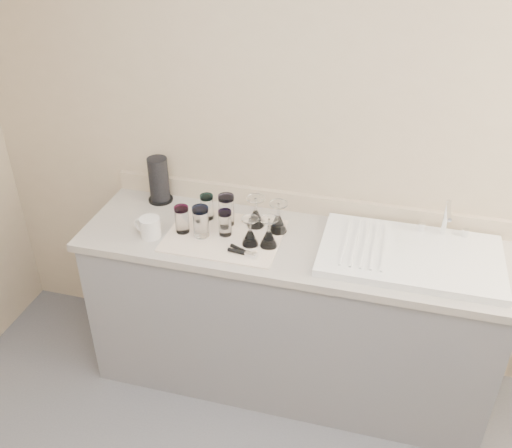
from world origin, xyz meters
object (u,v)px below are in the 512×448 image
(goblet_front_left, at_px, (250,235))
(goblet_front_right, at_px, (269,236))
(tumbler_cyan, at_px, (207,207))
(goblet_back_left, at_px, (256,216))
(tumbler_lavender, at_px, (225,223))
(goblet_back_right, at_px, (278,222))
(can_opener, at_px, (243,252))
(tumbler_blue, at_px, (201,221))
(paper_towel_roll, at_px, (159,180))
(tumbler_purple, at_px, (226,210))
(sink_unit, at_px, (411,255))
(tumbler_magenta, at_px, (182,219))
(white_mug, at_px, (150,227))

(goblet_front_left, xyz_separation_m, goblet_front_right, (0.09, 0.01, 0.00))
(tumbler_cyan, height_order, goblet_back_left, goblet_back_left)
(tumbler_lavender, relative_size, goblet_front_left, 0.91)
(goblet_back_right, relative_size, goblet_front_right, 1.05)
(tumbler_cyan, bearing_deg, can_opener, -44.28)
(tumbler_blue, xyz_separation_m, paper_towel_roll, (-0.33, 0.28, 0.03))
(tumbler_purple, height_order, paper_towel_roll, paper_towel_roll)
(tumbler_lavender, relative_size, can_opener, 0.88)
(tumbler_blue, distance_m, goblet_back_left, 0.28)
(goblet_back_left, height_order, goblet_front_right, goblet_back_left)
(goblet_front_right, bearing_deg, goblet_back_left, 123.96)
(goblet_front_left, height_order, can_opener, goblet_front_left)
(goblet_back_left, relative_size, goblet_front_right, 1.05)
(tumbler_blue, distance_m, goblet_front_left, 0.25)
(sink_unit, xyz_separation_m, can_opener, (-0.75, -0.17, -0.00))
(goblet_front_left, height_order, goblet_front_right, goblet_front_right)
(goblet_front_left, xyz_separation_m, can_opener, (-0.01, -0.08, -0.04))
(tumbler_purple, bearing_deg, goblet_back_right, 0.21)
(tumbler_magenta, distance_m, can_opener, 0.36)
(tumbler_purple, distance_m, goblet_back_left, 0.15)
(can_opener, xyz_separation_m, paper_towel_roll, (-0.57, 0.37, 0.10))
(goblet_back_right, bearing_deg, sink_unit, -5.04)
(tumbler_blue, bearing_deg, tumbler_lavender, 20.56)
(goblet_back_left, bearing_deg, tumbler_purple, -171.46)
(tumbler_magenta, relative_size, goblet_back_right, 0.88)
(tumbler_cyan, bearing_deg, tumbler_magenta, -116.66)
(tumbler_lavender, height_order, can_opener, tumbler_lavender)
(tumbler_magenta, xyz_separation_m, white_mug, (-0.14, -0.07, -0.03))
(sink_unit, bearing_deg, goblet_back_right, 174.96)
(tumbler_blue, relative_size, goblet_back_right, 0.99)
(tumbler_magenta, xyz_separation_m, goblet_back_right, (0.45, 0.13, -0.02))
(sink_unit, distance_m, tumbler_purple, 0.90)
(tumbler_purple, height_order, can_opener, tumbler_purple)
(tumbler_magenta, relative_size, white_mug, 0.96)
(tumbler_blue, height_order, goblet_back_left, goblet_back_left)
(goblet_front_left, relative_size, goblet_front_right, 0.95)
(tumbler_blue, xyz_separation_m, goblet_front_right, (0.33, 0.00, -0.03))
(sink_unit, relative_size, tumbler_cyan, 6.23)
(sink_unit, bearing_deg, goblet_back_left, 174.20)
(goblet_front_right, bearing_deg, paper_towel_roll, 157.25)
(white_mug, bearing_deg, tumbler_magenta, 26.13)
(tumbler_lavender, height_order, goblet_front_left, goblet_front_left)
(white_mug, bearing_deg, goblet_front_left, 5.66)
(tumbler_lavender, distance_m, goblet_back_left, 0.17)
(can_opener, bearing_deg, tumbler_magenta, 162.72)
(sink_unit, bearing_deg, tumbler_lavender, -177.45)
(tumbler_lavender, height_order, goblet_back_right, goblet_back_right)
(goblet_back_right, bearing_deg, white_mug, -161.65)
(sink_unit, xyz_separation_m, tumbler_blue, (-0.98, -0.08, 0.07))
(goblet_back_right, height_order, can_opener, goblet_back_right)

